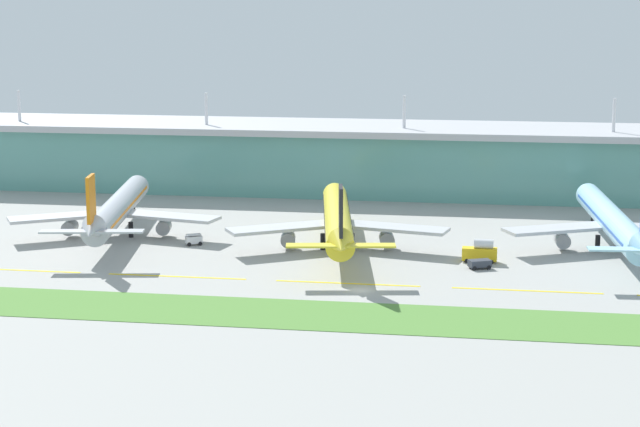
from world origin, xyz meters
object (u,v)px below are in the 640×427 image
airliner_middle (337,219)px  airliner_far (612,221)px  pushback_tug (480,263)px  fuel_truck (481,252)px  baggage_cart (194,240)px  airliner_near (117,209)px

airliner_middle → airliner_far: same height
pushback_tug → fuel_truck: size_ratio=0.69×
airliner_middle → fuel_truck: 32.66m
airliner_middle → pushback_tug: airliner_middle is taller
airliner_far → baggage_cart: (-91.42, -9.43, -5.19)m
pushback_tug → baggage_cart: bearing=169.4°
airliner_near → pushback_tug: 85.27m
airliner_near → pushback_tug: (83.09, -18.40, -5.35)m
baggage_cart → airliner_near: bearing=161.8°
airliner_middle → fuel_truck: airliner_middle is taller
airliner_near → pushback_tug: bearing=-12.5°
airliner_middle → baggage_cart: 32.50m
airliner_near → airliner_far: same height
airliner_near → pushback_tug: size_ratio=13.62×
baggage_cart → fuel_truck: fuel_truck is taller
fuel_truck → airliner_middle: bearing=165.0°
fuel_truck → baggage_cart: bearing=174.4°
airliner_far → fuel_truck: bearing=-150.9°
airliner_near → airliner_far: size_ratio=0.94×
airliner_near → airliner_far: (111.30, 2.90, 0.00)m
airliner_near → airliner_middle: 52.07m
airliner_far → baggage_cart: 92.05m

